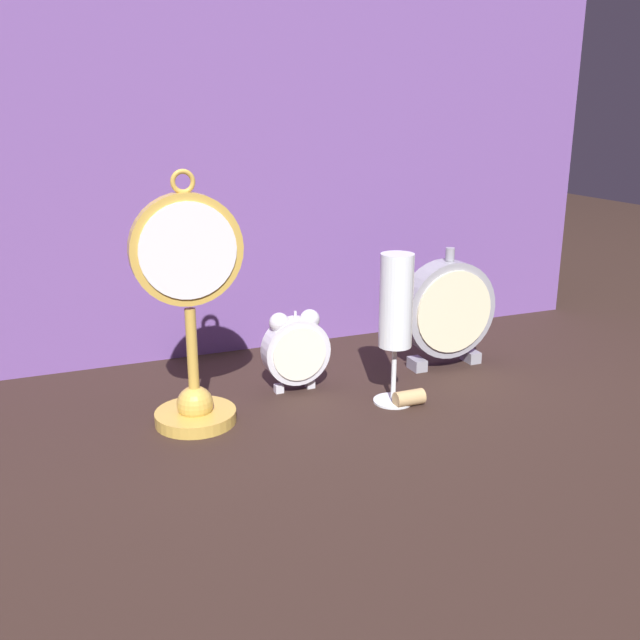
% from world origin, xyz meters
% --- Properties ---
extents(ground_plane, '(4.00, 4.00, 0.00)m').
position_xyz_m(ground_plane, '(0.00, 0.00, 0.00)').
color(ground_plane, black).
extents(fabric_backdrop_drape, '(1.23, 0.01, 0.71)m').
position_xyz_m(fabric_backdrop_drape, '(0.00, 0.33, 0.35)').
color(fabric_backdrop_drape, '#6B478E').
rests_on(fabric_backdrop_drape, ground_plane).
extents(pocket_watch_on_stand, '(0.14, 0.11, 0.33)m').
position_xyz_m(pocket_watch_on_stand, '(-0.18, 0.06, 0.14)').
color(pocket_watch_on_stand, gold).
rests_on(pocket_watch_on_stand, ground_plane).
extents(alarm_clock_twin_bell, '(0.10, 0.03, 0.12)m').
position_xyz_m(alarm_clock_twin_bell, '(-0.02, 0.12, 0.07)').
color(alarm_clock_twin_bell, silver).
rests_on(alarm_clock_twin_bell, ground_plane).
extents(mantel_clock_silver, '(0.15, 0.04, 0.19)m').
position_xyz_m(mantel_clock_silver, '(0.23, 0.12, 0.09)').
color(mantel_clock_silver, gray).
rests_on(mantel_clock_silver, ground_plane).
extents(champagne_flute, '(0.06, 0.06, 0.21)m').
position_xyz_m(champagne_flute, '(0.09, 0.03, 0.13)').
color(champagne_flute, silver).
rests_on(champagne_flute, ground_plane).
extents(wine_cork, '(0.04, 0.02, 0.02)m').
position_xyz_m(wine_cork, '(0.10, 0.01, 0.01)').
color(wine_cork, tan).
rests_on(wine_cork, ground_plane).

